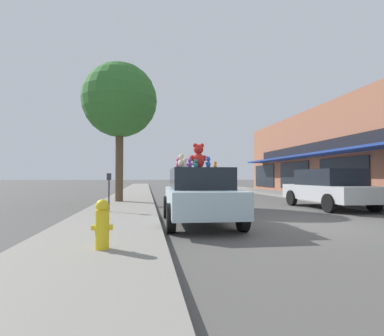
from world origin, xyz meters
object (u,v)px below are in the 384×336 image
Objects in this scene: teddy_bear_purple at (190,163)px; fire_hydrant at (102,224)px; teddy_bear_white at (185,164)px; teddy_bear_giant at (198,156)px; teddy_bear_cream at (181,161)px; parking_meter at (109,187)px; plush_art_car at (199,194)px; street_tree at (120,101)px; teddy_bear_orange at (215,165)px; teddy_bear_teal at (196,164)px; teddy_bear_pink at (178,163)px; teddy_bear_blue at (208,162)px; parked_car_far_center at (329,188)px.

teddy_bear_purple reaches higher than fire_hydrant.
teddy_bear_giant is at bearing 128.62° from teddy_bear_white.
teddy_bear_cream reaches higher than parking_meter.
street_tree reaches higher than plush_art_car.
fire_hydrant is at bearing 3.39° from teddy_bear_orange.
teddy_bear_teal reaches higher than fire_hydrant.
parking_meter is at bearing -6.67° from teddy_bear_white.
plush_art_car is 11.54× the size of teddy_bear_white.
teddy_bear_white reaches higher than teddy_bear_purple.
teddy_bear_purple is 0.34m from teddy_bear_pink.
teddy_bear_blue is 1.20m from teddy_bear_orange.
teddy_bear_blue is at bearing 124.73° from teddy_bear_white.
teddy_bear_teal is 0.06× the size of parked_car_far_center.
fire_hydrant is (-1.54, -3.01, -1.13)m from teddy_bear_pink.
teddy_bear_white is 0.08× the size of parked_car_far_center.
teddy_bear_cream is at bearing -24.75° from teddy_bear_blue.
parked_car_far_center is at bearing -137.87° from teddy_bear_purple.
plush_art_car reaches higher than fire_hydrant.
teddy_bear_blue is at bearing 82.77° from teddy_bear_teal.
fire_hydrant is 0.62× the size of parking_meter.
teddy_bear_white is at bearing -65.71° from street_tree.
parking_meter is at bearing 143.87° from plush_art_car.
teddy_bear_pink reaches higher than teddy_bear_orange.
teddy_bear_pink is 1.48m from teddy_bear_orange.
teddy_bear_teal is 0.04× the size of street_tree.
teddy_bear_giant is 3.43m from parking_meter.
teddy_bear_pink is (-0.77, 0.27, -0.00)m from teddy_bear_blue.
parked_car_far_center is at bearing -20.31° from street_tree.
teddy_bear_blue is 0.05× the size of street_tree.
teddy_bear_giant is 0.30m from teddy_bear_teal.
teddy_bear_teal is 6.90m from parked_car_far_center.
teddy_bear_cream reaches higher than teddy_bear_teal.
teddy_bear_white is at bearing -53.28° from teddy_bear_pink.
teddy_bear_orange is 6.01m from parked_car_far_center.
teddy_bear_teal reaches higher than teddy_bear_orange.
parking_meter is at bearing -95.06° from teddy_bear_blue.
teddy_bear_teal is (0.19, -0.96, -0.05)m from teddy_bear_white.
teddy_bear_orange reaches higher than fire_hydrant.
street_tree is at bearing 159.69° from parked_car_far_center.
plush_art_car is at bearing -37.91° from parking_meter.
teddy_bear_purple is (-0.48, 0.10, -0.03)m from teddy_bear_blue.
teddy_bear_teal reaches higher than parking_meter.
teddy_bear_giant reaches higher than parked_car_far_center.
teddy_bear_blue is (0.44, -1.46, -0.03)m from teddy_bear_white.
teddy_bear_blue is at bearing -147.96° from parked_car_far_center.
teddy_bear_white is 0.96m from teddy_bear_orange.
teddy_bear_giant is at bearing 57.69° from fire_hydrant.
teddy_bear_teal is at bearing -116.80° from teddy_bear_blue.
teddy_bear_blue reaches higher than teddy_bear_purple.
teddy_bear_pink is (-0.29, 0.17, 0.03)m from teddy_bear_purple.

